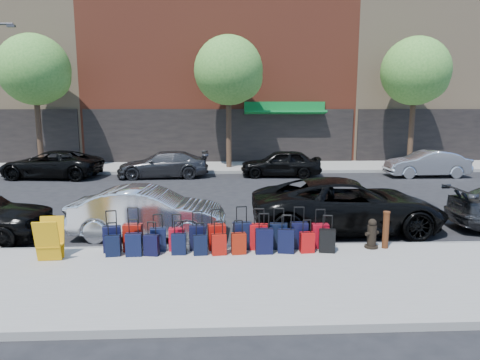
{
  "coord_description": "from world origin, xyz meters",
  "views": [
    {
      "loc": [
        0.05,
        -14.71,
        3.57
      ],
      "look_at": [
        0.64,
        -1.5,
        1.29
      ],
      "focal_mm": 32.0,
      "sensor_mm": 36.0,
      "label": 1
    }
  ],
  "objects_px": {
    "car_near_2": "(347,205)",
    "tree_left": "(37,72)",
    "tree_center": "(231,72)",
    "fire_hydrant": "(372,234)",
    "display_rack": "(50,240)",
    "car_near_1": "(148,212)",
    "car_far_3": "(427,164)",
    "suitcase_front_5": "(217,237)",
    "tree_right": "(418,73)",
    "bollard": "(386,229)",
    "car_far_2": "(281,163)",
    "car_far_1": "(163,164)",
    "car_far_0": "(51,164)"
  },
  "relations": [
    {
      "from": "car_near_2",
      "to": "car_far_3",
      "type": "distance_m",
      "value": 11.59
    },
    {
      "from": "fire_hydrant",
      "to": "bollard",
      "type": "height_order",
      "value": "bollard"
    },
    {
      "from": "car_near_1",
      "to": "car_far_1",
      "type": "bearing_deg",
      "value": 9.5
    },
    {
      "from": "bollard",
      "to": "car_near_1",
      "type": "xyz_separation_m",
      "value": [
        -6.01,
        1.67,
        0.07
      ]
    },
    {
      "from": "car_far_3",
      "to": "fire_hydrant",
      "type": "bearing_deg",
      "value": -31.35
    },
    {
      "from": "tree_left",
      "to": "car_near_2",
      "type": "xyz_separation_m",
      "value": [
        13.54,
        -12.32,
        -4.65
      ]
    },
    {
      "from": "tree_left",
      "to": "car_near_1",
      "type": "relative_size",
      "value": 1.74
    },
    {
      "from": "tree_center",
      "to": "suitcase_front_5",
      "type": "relative_size",
      "value": 7.33
    },
    {
      "from": "tree_center",
      "to": "car_near_2",
      "type": "relative_size",
      "value": 1.33
    },
    {
      "from": "tree_left",
      "to": "car_far_0",
      "type": "bearing_deg",
      "value": -61.7
    },
    {
      "from": "suitcase_front_5",
      "to": "car_near_1",
      "type": "distance_m",
      "value": 2.48
    },
    {
      "from": "tree_right",
      "to": "car_near_2",
      "type": "height_order",
      "value": "tree_right"
    },
    {
      "from": "suitcase_front_5",
      "to": "car_near_1",
      "type": "bearing_deg",
      "value": 129.06
    },
    {
      "from": "car_near_2",
      "to": "car_far_2",
      "type": "height_order",
      "value": "car_near_2"
    },
    {
      "from": "tree_left",
      "to": "car_near_1",
      "type": "bearing_deg",
      "value": -58.11
    },
    {
      "from": "tree_left",
      "to": "car_far_2",
      "type": "relative_size",
      "value": 1.78
    },
    {
      "from": "car_near_1",
      "to": "car_far_2",
      "type": "bearing_deg",
      "value": -22.41
    },
    {
      "from": "tree_left",
      "to": "suitcase_front_5",
      "type": "xyz_separation_m",
      "value": [
        9.79,
        -14.26,
        -4.95
      ]
    },
    {
      "from": "car_near_1",
      "to": "car_far_1",
      "type": "distance_m",
      "value": 10.12
    },
    {
      "from": "tree_center",
      "to": "tree_left",
      "type": "bearing_deg",
      "value": 180.0
    },
    {
      "from": "display_rack",
      "to": "tree_center",
      "type": "bearing_deg",
      "value": 70.07
    },
    {
      "from": "display_rack",
      "to": "car_far_3",
      "type": "xyz_separation_m",
      "value": [
        14.38,
        11.81,
        0.06
      ]
    },
    {
      "from": "car_near_2",
      "to": "display_rack",
      "type": "bearing_deg",
      "value": 108.05
    },
    {
      "from": "fire_hydrant",
      "to": "car_far_1",
      "type": "xyz_separation_m",
      "value": [
        -6.6,
        11.72,
        0.18
      ]
    },
    {
      "from": "car_near_2",
      "to": "tree_left",
      "type": "bearing_deg",
      "value": 47.43
    },
    {
      "from": "tree_right",
      "to": "car_far_2",
      "type": "distance_m",
      "value": 9.66
    },
    {
      "from": "tree_left",
      "to": "display_rack",
      "type": "relative_size",
      "value": 7.69
    },
    {
      "from": "car_far_3",
      "to": "tree_left",
      "type": "bearing_deg",
      "value": -98.5
    },
    {
      "from": "tree_right",
      "to": "fire_hydrant",
      "type": "bearing_deg",
      "value": -117.41
    },
    {
      "from": "car_near_1",
      "to": "tree_center",
      "type": "bearing_deg",
      "value": -7.33
    },
    {
      "from": "tree_left",
      "to": "car_near_1",
      "type": "xyz_separation_m",
      "value": [
        7.89,
        -12.68,
        -4.72
      ]
    },
    {
      "from": "display_rack",
      "to": "car_near_1",
      "type": "bearing_deg",
      "value": 45.81
    },
    {
      "from": "tree_right",
      "to": "car_far_3",
      "type": "relative_size",
      "value": 1.77
    },
    {
      "from": "car_near_1",
      "to": "car_far_0",
      "type": "relative_size",
      "value": 0.85
    },
    {
      "from": "display_rack",
      "to": "bollard",
      "type": "bearing_deg",
      "value": 0.11
    },
    {
      "from": "tree_right",
      "to": "bollard",
      "type": "xyz_separation_m",
      "value": [
        -7.1,
        -14.35,
        -4.79
      ]
    },
    {
      "from": "tree_left",
      "to": "car_far_2",
      "type": "bearing_deg",
      "value": -11.24
    },
    {
      "from": "car_near_1",
      "to": "bollard",
      "type": "bearing_deg",
      "value": -101.24
    },
    {
      "from": "car_near_1",
      "to": "car_near_2",
      "type": "distance_m",
      "value": 5.67
    },
    {
      "from": "fire_hydrant",
      "to": "car_near_1",
      "type": "distance_m",
      "value": 5.92
    },
    {
      "from": "car_far_0",
      "to": "car_far_3",
      "type": "xyz_separation_m",
      "value": [
        19.07,
        -0.47,
        -0.01
      ]
    },
    {
      "from": "tree_right",
      "to": "display_rack",
      "type": "relative_size",
      "value": 7.69
    },
    {
      "from": "tree_center",
      "to": "fire_hydrant",
      "type": "bearing_deg",
      "value": -77.88
    },
    {
      "from": "display_rack",
      "to": "car_far_2",
      "type": "distance_m",
      "value": 14.05
    },
    {
      "from": "car_near_1",
      "to": "car_near_2",
      "type": "relative_size",
      "value": 0.76
    },
    {
      "from": "tree_left",
      "to": "tree_right",
      "type": "bearing_deg",
      "value": 0.0
    },
    {
      "from": "car_near_1",
      "to": "car_far_1",
      "type": "relative_size",
      "value": 0.92
    },
    {
      "from": "tree_left",
      "to": "bollard",
      "type": "xyz_separation_m",
      "value": [
        13.9,
        -14.35,
        -4.79
      ]
    },
    {
      "from": "car_far_0",
      "to": "car_far_2",
      "type": "height_order",
      "value": "car_far_2"
    },
    {
      "from": "car_far_3",
      "to": "car_far_2",
      "type": "bearing_deg",
      "value": -93.35
    }
  ]
}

